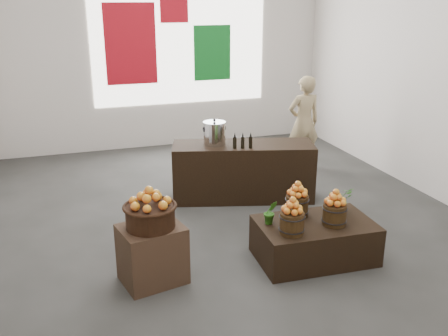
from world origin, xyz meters
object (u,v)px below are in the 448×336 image
object	(u,v)px
crate	(152,254)
wicker_basket	(150,217)
display_table	(314,240)
counter	(243,171)
shopper	(304,122)
stock_pot_left	(214,134)

from	to	relation	value
crate	wicker_basket	world-z (taller)	wicker_basket
display_table	counter	distance (m)	1.87
display_table	counter	bearing A→B (deg)	96.89
crate	shopper	world-z (taller)	shopper
wicker_basket	shopper	xyz separation A→B (m)	(3.00, 2.72, 0.06)
display_table	shopper	size ratio (longest dim) A/B	0.81
crate	display_table	world-z (taller)	crate
crate	display_table	distance (m)	1.74
stock_pot_left	shopper	xyz separation A→B (m)	(1.78, 0.86, -0.18)
crate	shopper	distance (m)	4.08
shopper	counter	bearing A→B (deg)	33.89
crate	display_table	bearing A→B (deg)	-3.20
shopper	stock_pot_left	bearing A→B (deg)	25.10
wicker_basket	stock_pot_left	bearing A→B (deg)	56.76
counter	shopper	size ratio (longest dim) A/B	1.27
display_table	counter	size ratio (longest dim) A/B	0.64
counter	shopper	world-z (taller)	shopper
crate	stock_pot_left	world-z (taller)	stock_pot_left
crate	shopper	bearing A→B (deg)	42.20
stock_pot_left	counter	bearing A→B (deg)	-15.55
crate	display_table	size ratio (longest dim) A/B	0.48
counter	stock_pot_left	xyz separation A→B (m)	(-0.38, 0.11, 0.54)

